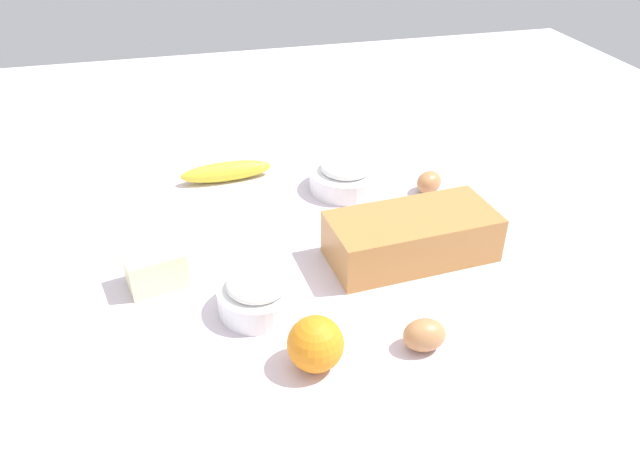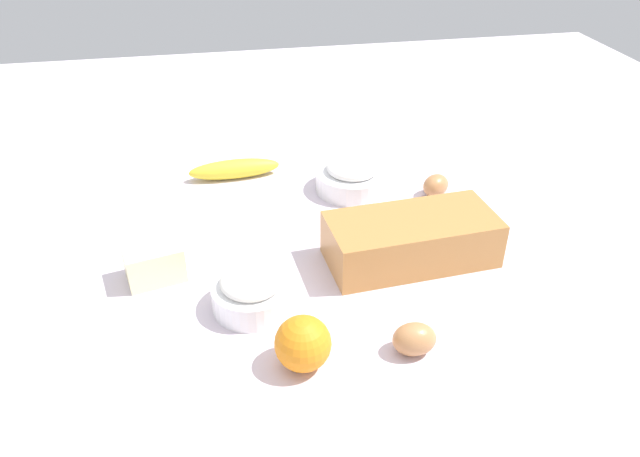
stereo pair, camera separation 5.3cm
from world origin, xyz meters
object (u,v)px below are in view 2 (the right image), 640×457
banana (234,169)px  orange_fruit (303,343)px  butter_block (154,263)px  flour_bowl (252,291)px  egg_beside_bowl (436,185)px  loaf_pan (411,238)px  egg_near_butter (414,339)px  sugar_bowl (352,176)px

banana → orange_fruit: bearing=95.1°
banana → butter_block: butter_block is taller
orange_fruit → butter_block: bearing=-49.6°
flour_bowl → egg_beside_bowl: bearing=-144.8°
loaf_pan → flour_bowl: (0.27, 0.08, -0.01)m
orange_fruit → egg_near_butter: orange_fruit is taller
loaf_pan → egg_beside_bowl: bearing=-124.8°
flour_bowl → butter_block: flour_bowl is taller
sugar_bowl → egg_beside_bowl: 0.17m
orange_fruit → butter_block: size_ratio=0.86×
loaf_pan → sugar_bowl: 0.26m
orange_fruit → butter_block: orange_fruit is taller
egg_beside_bowl → egg_near_butter: bearing=66.4°
egg_near_butter → banana: bearing=-70.1°
egg_beside_bowl → banana: bearing=-21.5°
butter_block → egg_near_butter: butter_block is taller
banana → orange_fruit: size_ratio=2.46×
sugar_bowl → butter_block: 0.45m
loaf_pan → orange_fruit: loaf_pan is taller
loaf_pan → sugar_bowl: size_ratio=1.96×
loaf_pan → banana: 0.45m
flour_bowl → egg_near_butter: flour_bowl is taller
butter_block → egg_beside_bowl: butter_block is taller
loaf_pan → egg_near_butter: 0.23m
banana → egg_beside_bowl: egg_beside_bowl is taller
flour_bowl → sugar_bowl: bearing=-125.3°
banana → butter_block: size_ratio=2.11×
orange_fruit → egg_beside_bowl: 0.53m
banana → sugar_bowl: bearing=157.1°
orange_fruit → egg_beside_bowl: (-0.34, -0.41, -0.02)m
flour_bowl → egg_near_butter: bearing=146.5°
sugar_bowl → egg_beside_bowl: sugar_bowl is taller
orange_fruit → egg_beside_bowl: size_ratio=1.33×
egg_near_butter → egg_beside_bowl: bearing=-113.6°
egg_beside_bowl → orange_fruit: bearing=50.7°
flour_bowl → orange_fruit: size_ratio=1.58×
sugar_bowl → egg_near_butter: sugar_bowl is taller
banana → egg_beside_bowl: bearing=158.5°
flour_bowl → egg_near_butter: size_ratio=1.98×
orange_fruit → flour_bowl: bearing=-67.7°
sugar_bowl → egg_near_butter: size_ratio=2.39×
loaf_pan → egg_near_butter: loaf_pan is taller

